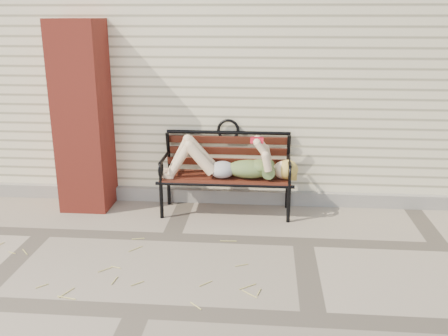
{
  "coord_description": "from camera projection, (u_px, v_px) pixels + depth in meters",
  "views": [
    {
      "loc": [
        -0.37,
        -4.3,
        2.03
      ],
      "look_at": [
        -0.78,
        0.42,
        0.57
      ],
      "focal_mm": 40.0,
      "sensor_mm": 36.0,
      "label": 1
    }
  ],
  "objects": [
    {
      "name": "ground",
      "position": [
        303.0,
        242.0,
        4.66
      ],
      "size": [
        80.0,
        80.0,
        0.0
      ],
      "primitive_type": "plane",
      "color": "gray",
      "rests_on": "ground"
    },
    {
      "name": "straw_scatter",
      "position": [
        77.0,
        266.0,
        4.19
      ],
      "size": [
        3.06,
        1.59,
        0.01
      ],
      "color": "tan",
      "rests_on": "ground"
    },
    {
      "name": "foundation_strip",
      "position": [
        297.0,
        198.0,
        5.56
      ],
      "size": [
        8.0,
        0.1,
        0.15
      ],
      "primitive_type": "cube",
      "color": "gray",
      "rests_on": "ground"
    },
    {
      "name": "garden_bench",
      "position": [
        227.0,
        162.0,
        5.28
      ],
      "size": [
        1.49,
        0.59,
        0.96
      ],
      "color": "black",
      "rests_on": "ground"
    },
    {
      "name": "house_wall",
      "position": [
        294.0,
        54.0,
        7.08
      ],
      "size": [
        8.0,
        4.0,
        3.0
      ],
      "primitive_type": "cube",
      "color": "#F2E4BD",
      "rests_on": "ground"
    },
    {
      "name": "brick_pillar",
      "position": [
        83.0,
        117.0,
        5.27
      ],
      "size": [
        0.5,
        0.5,
        2.0
      ],
      "primitive_type": "cube",
      "color": "#A53325",
      "rests_on": "ground"
    },
    {
      "name": "reading_woman",
      "position": [
        227.0,
        162.0,
        5.16
      ],
      "size": [
        1.4,
        0.32,
        0.44
      ],
      "color": "#0A3546",
      "rests_on": "ground"
    }
  ]
}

